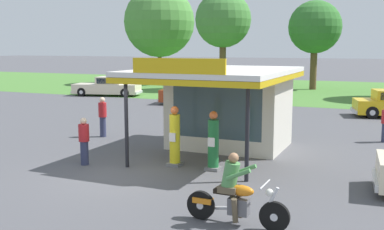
% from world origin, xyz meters
% --- Properties ---
extents(ground_plane, '(300.00, 300.00, 0.00)m').
position_xyz_m(ground_plane, '(0.00, 0.00, 0.00)').
color(ground_plane, '#4C4C51').
extents(grass_verge_strip, '(120.00, 24.00, 0.01)m').
position_xyz_m(grass_verge_strip, '(0.00, 30.00, 0.00)').
color(grass_verge_strip, '#477A33').
rests_on(grass_verge_strip, ground).
extents(service_station_kiosk, '(4.84, 6.41, 3.47)m').
position_xyz_m(service_station_kiosk, '(1.60, 4.66, 1.76)').
color(service_station_kiosk, beige).
rests_on(service_station_kiosk, ground).
extents(gas_pump_nearside, '(0.44, 0.44, 1.93)m').
position_xyz_m(gas_pump_nearside, '(0.94, 1.54, 0.88)').
color(gas_pump_nearside, slate).
rests_on(gas_pump_nearside, ground).
extents(gas_pump_offside, '(0.44, 0.44, 1.84)m').
position_xyz_m(gas_pump_offside, '(2.26, 1.54, 0.84)').
color(gas_pump_offside, slate).
rests_on(gas_pump_offside, ground).
extents(motorcycle_with_rider, '(2.30, 0.70, 1.58)m').
position_xyz_m(motorcycle_with_rider, '(4.28, -2.42, 0.65)').
color(motorcycle_with_rider, black).
rests_on(motorcycle_with_rider, ground).
extents(parked_car_back_row_right, '(5.51, 2.77, 1.49)m').
position_xyz_m(parked_car_back_row_right, '(-4.48, 16.43, 0.68)').
color(parked_car_back_row_right, '#993819').
rests_on(parked_car_back_row_right, ground).
extents(parked_car_second_row_spare, '(5.56, 3.04, 1.49)m').
position_xyz_m(parked_car_second_row_spare, '(-13.26, 18.77, 0.67)').
color(parked_car_second_row_spare, beige).
rests_on(parked_car_second_row_spare, ground).
extents(bystander_standing_back_lot, '(0.34, 0.34, 1.54)m').
position_xyz_m(bystander_standing_back_lot, '(-1.78, 0.46, 0.80)').
color(bystander_standing_back_lot, '#2D3351').
rests_on(bystander_standing_back_lot, ground).
extents(bystander_leaning_by_kiosk, '(0.34, 0.34, 1.69)m').
position_xyz_m(bystander_leaning_by_kiosk, '(-3.94, 4.63, 0.89)').
color(bystander_leaning_by_kiosk, '#2D3351').
rests_on(bystander_leaning_by_kiosk, ground).
extents(tree_oak_right, '(7.21, 7.21, 9.95)m').
position_xyz_m(tree_oak_right, '(-14.98, 30.94, 6.34)').
color(tree_oak_right, brown).
rests_on(tree_oak_right, ground).
extents(tree_oak_centre, '(4.67, 4.67, 7.88)m').
position_xyz_m(tree_oak_centre, '(0.64, 30.71, 5.50)').
color(tree_oak_centre, brown).
rests_on(tree_oak_centre, ground).
extents(tree_oak_far_left, '(4.89, 4.89, 8.61)m').
position_xyz_m(tree_oak_far_left, '(-6.59, 26.89, 6.07)').
color(tree_oak_far_left, brown).
rests_on(tree_oak_far_left, ground).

